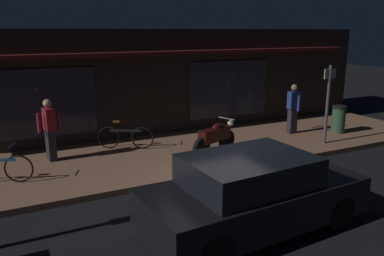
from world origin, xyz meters
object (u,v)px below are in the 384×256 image
(motorcycle, at_px, (215,137))
(person_bystander, at_px, (293,108))
(trash_bin, at_px, (338,119))
(sign_post, at_px, (328,100))
(bicycle_extra, at_px, (125,137))
(parked_car_far, at_px, (252,193))
(person_photographer, at_px, (49,129))

(motorcycle, bearing_deg, person_bystander, 13.42)
(motorcycle, distance_m, person_bystander, 3.59)
(trash_bin, bearing_deg, motorcycle, -177.82)
(person_bystander, xyz_separation_m, sign_post, (0.11, -1.39, 0.48))
(trash_bin, bearing_deg, person_bystander, 156.32)
(bicycle_extra, bearing_deg, motorcycle, -37.59)
(trash_bin, bearing_deg, sign_post, -151.00)
(trash_bin, height_order, parked_car_far, parked_car_far)
(motorcycle, height_order, sign_post, sign_post)
(person_bystander, relative_size, trash_bin, 1.80)
(sign_post, xyz_separation_m, trash_bin, (1.35, 0.75, -0.89))
(trash_bin, distance_m, parked_car_far, 7.45)
(sign_post, bearing_deg, parked_car_far, -147.32)
(person_photographer, height_order, parked_car_far, person_photographer)
(bicycle_extra, distance_m, trash_bin, 7.19)
(sign_post, height_order, trash_bin, sign_post)
(sign_post, bearing_deg, trash_bin, 29.00)
(bicycle_extra, distance_m, person_bystander, 5.67)
(motorcycle, distance_m, sign_post, 3.72)
(person_bystander, height_order, parked_car_far, person_bystander)
(motorcycle, distance_m, person_photographer, 4.48)
(bicycle_extra, height_order, person_bystander, person_bystander)
(motorcycle, distance_m, bicycle_extra, 2.67)
(motorcycle, bearing_deg, parked_car_far, -110.37)
(person_photographer, relative_size, person_bystander, 1.00)
(motorcycle, height_order, bicycle_extra, motorcycle)
(motorcycle, bearing_deg, sign_post, -8.92)
(person_bystander, bearing_deg, motorcycle, -166.58)
(person_bystander, xyz_separation_m, parked_car_far, (-4.86, -4.58, -0.32))
(motorcycle, bearing_deg, person_photographer, 160.59)
(bicycle_extra, distance_m, parked_car_far, 5.43)
(person_photographer, distance_m, sign_post, 8.07)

